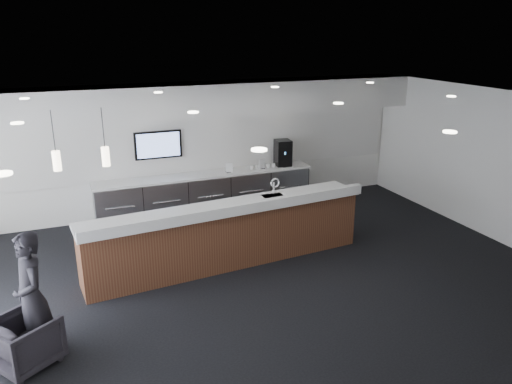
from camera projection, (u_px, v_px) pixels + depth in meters
name	position (u px, v px, depth m)	size (l,w,h in m)	color
ground	(268.00, 282.00, 8.50)	(10.00, 10.00, 0.00)	black
ceiling	(270.00, 105.00, 7.56)	(10.00, 8.00, 0.02)	black
back_wall	(201.00, 147.00, 11.56)	(10.00, 0.02, 3.00)	white
right_wall	(502.00, 168.00, 9.81)	(0.02, 8.00, 3.00)	white
soffit_bulkhead	(205.00, 99.00, 10.80)	(10.00, 0.90, 0.70)	silver
alcove_panel	(201.00, 143.00, 11.50)	(9.80, 0.06, 1.40)	silver
back_credenza	(207.00, 193.00, 11.56)	(5.06, 0.66, 0.95)	#9B9FA3
wall_tv	(158.00, 145.00, 11.07)	(1.05, 0.08, 0.62)	black
pendant_left	(105.00, 156.00, 7.65)	(0.12, 0.12, 0.30)	#FFE9C6
pendant_right	(57.00, 160.00, 7.40)	(0.12, 0.12, 0.30)	#FFE9C6
ceiling_can_lights	(270.00, 107.00, 7.57)	(7.00, 5.00, 0.02)	white
service_counter	(228.00, 234.00, 9.02)	(5.29, 1.32, 1.49)	#4D2819
coffee_machine	(283.00, 153.00, 12.01)	(0.40, 0.50, 0.62)	black
info_sign_left	(229.00, 168.00, 11.46)	(0.16, 0.02, 0.22)	white
info_sign_right	(262.00, 164.00, 11.76)	(0.18, 0.02, 0.24)	white
armchair	(25.00, 341.00, 6.32)	(0.73, 0.75, 0.68)	black
lounge_guest	(31.00, 297.00, 6.34)	(0.64, 0.42, 1.74)	black
cup_0	(279.00, 165.00, 11.97)	(0.09, 0.09, 0.09)	white
cup_1	(273.00, 165.00, 11.92)	(0.09, 0.09, 0.09)	white
cup_2	(268.00, 166.00, 11.87)	(0.09, 0.09, 0.09)	white
cup_3	(263.00, 167.00, 11.82)	(0.09, 0.09, 0.09)	white
cup_4	(257.00, 167.00, 11.78)	(0.09, 0.09, 0.09)	white
cup_5	(252.00, 168.00, 11.73)	(0.09, 0.09, 0.09)	white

